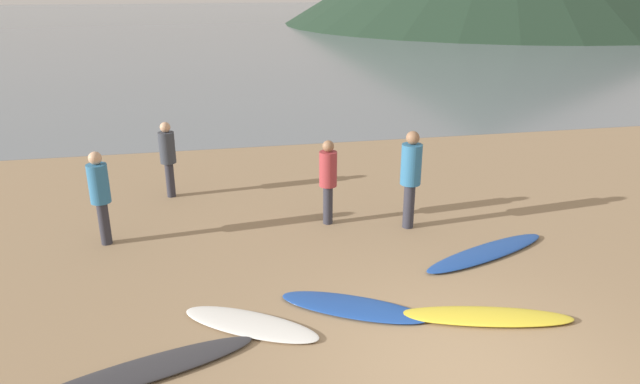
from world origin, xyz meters
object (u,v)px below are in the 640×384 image
object	(u,v)px
surfboard_3	(485,316)
person_3	(328,175)
surfboard_1	(250,324)
surfboard_4	(486,252)
person_2	(168,153)
person_0	(100,191)
surfboard_0	(143,371)
surfboard_2	(353,307)
person_1	(411,172)

from	to	relation	value
surfboard_3	person_3	size ratio (longest dim) A/B	1.46
surfboard_1	surfboard_4	size ratio (longest dim) A/B	0.74
surfboard_3	person_2	distance (m)	7.17
surfboard_1	person_3	distance (m)	3.69
surfboard_4	person_0	size ratio (longest dim) A/B	1.58
surfboard_0	surfboard_1	world-z (taller)	surfboard_0
surfboard_2	surfboard_3	xyz separation A→B (m)	(1.69, -0.60, 0.01)
surfboard_0	person_3	xyz separation A→B (m)	(3.03, 3.86, 0.91)
person_0	person_2	size ratio (longest dim) A/B	1.04
surfboard_4	surfboard_0	bearing A→B (deg)	179.96
surfboard_1	person_3	world-z (taller)	person_3
person_0	surfboard_1	bearing A→B (deg)	-82.52
surfboard_2	surfboard_3	bearing A→B (deg)	9.62
surfboard_0	surfboard_3	bearing A→B (deg)	-13.51
surfboard_0	surfboard_1	xyz separation A→B (m)	(1.30, 0.73, -0.01)
surfboard_2	person_1	xyz separation A→B (m)	(1.70, 2.53, 1.04)
surfboard_1	surfboard_4	world-z (taller)	surfboard_4
surfboard_4	person_2	size ratio (longest dim) A/B	1.64
person_1	person_2	bearing A→B (deg)	-145.31
person_0	surfboard_4	bearing A→B (deg)	-44.08
surfboard_4	person_1	bearing A→B (deg)	102.80
surfboard_3	person_1	world-z (taller)	person_1
surfboard_1	person_1	distance (m)	4.24
surfboard_2	surfboard_4	xyz separation A→B (m)	(2.60, 1.18, 0.01)
person_3	surfboard_2	bearing A→B (deg)	-65.93
surfboard_0	person_1	distance (m)	5.68
surfboard_0	person_2	world-z (taller)	person_2
person_2	person_3	bearing A→B (deg)	165.01
person_0	person_1	size ratio (longest dim) A/B	0.91
surfboard_0	person_0	distance (m)	3.98
person_0	person_3	size ratio (longest dim) A/B	1.03
person_3	surfboard_4	bearing A→B (deg)	-8.57
surfboard_0	person_1	bearing A→B (deg)	20.46
surfboard_3	person_0	size ratio (longest dim) A/B	1.42
surfboard_2	surfboard_4	distance (m)	2.85
surfboard_2	person_2	world-z (taller)	person_2
surfboard_1	surfboard_4	distance (m)	4.25
surfboard_0	person_1	size ratio (longest dim) A/B	1.48
surfboard_0	person_3	bearing A→B (deg)	34.99
surfboard_4	person_1	distance (m)	1.92
surfboard_3	surfboard_1	bearing A→B (deg)	-174.01
surfboard_3	person_3	distance (m)	3.96
surfboard_3	surfboard_4	world-z (taller)	surfboard_3
surfboard_0	surfboard_2	distance (m)	2.87
surfboard_2	person_3	distance (m)	3.15
surfboard_0	person_1	xyz separation A→B (m)	(4.44, 3.39, 1.03)
surfboard_1	surfboard_2	size ratio (longest dim) A/B	0.93
surfboard_0	surfboard_4	xyz separation A→B (m)	(5.34, 2.05, -0.00)
surfboard_2	surfboard_1	bearing A→B (deg)	-145.37
surfboard_4	person_3	distance (m)	3.07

